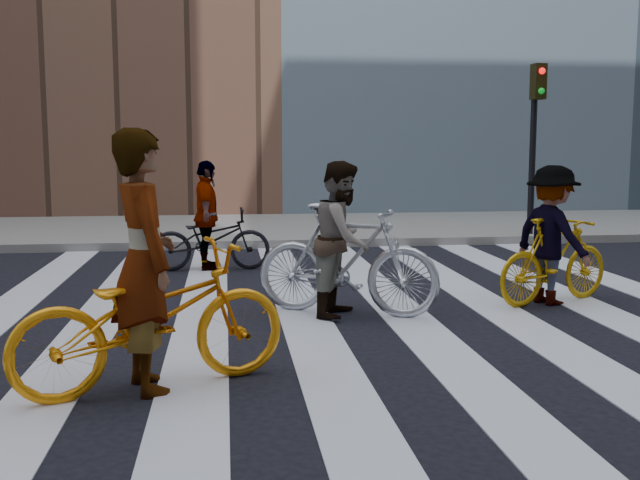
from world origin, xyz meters
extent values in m
plane|color=black|center=(0.00, 0.00, 0.00)|extent=(100.00, 100.00, 0.00)
cube|color=gray|center=(0.00, 7.50, 0.07)|extent=(100.00, 5.00, 0.15)
cube|color=silver|center=(-2.75, 0.00, 0.01)|extent=(0.55, 10.00, 0.01)
cube|color=silver|center=(-1.65, 0.00, 0.01)|extent=(0.55, 10.00, 0.01)
cube|color=silver|center=(-0.55, 0.00, 0.01)|extent=(0.55, 10.00, 0.01)
cube|color=silver|center=(0.55, 0.00, 0.01)|extent=(0.55, 10.00, 0.01)
cube|color=silver|center=(1.65, 0.00, 0.01)|extent=(0.55, 10.00, 0.01)
cube|color=silver|center=(2.75, 0.00, 0.01)|extent=(0.55, 10.00, 0.01)
cylinder|color=black|center=(4.40, 5.40, 1.60)|extent=(0.12, 0.12, 3.20)
cube|color=black|center=(4.40, 5.25, 3.00)|extent=(0.22, 0.28, 0.65)
sphere|color=red|center=(4.40, 5.10, 3.18)|extent=(0.12, 0.12, 0.12)
sphere|color=#0CCC26|center=(4.40, 5.10, 2.82)|extent=(0.12, 0.12, 0.12)
imported|color=orange|center=(-1.94, -2.56, 0.56)|extent=(2.25, 1.46, 1.12)
imported|color=silver|center=(-0.08, -0.28, 0.61)|extent=(2.09, 1.36, 1.22)
imported|color=#C68F0B|center=(2.43, 0.00, 0.51)|extent=(1.75, 1.09, 1.02)
imported|color=black|center=(-1.61, 2.86, 0.46)|extent=(1.77, 0.66, 0.92)
imported|color=slate|center=(-1.99, -2.56, 0.99)|extent=(0.70, 0.85, 1.98)
imported|color=slate|center=(-0.13, -0.28, 0.84)|extent=(0.92, 1.01, 1.68)
imported|color=slate|center=(2.38, 0.00, 0.81)|extent=(0.95, 1.19, 1.62)
imported|color=slate|center=(-1.66, 2.86, 0.81)|extent=(0.43, 0.96, 1.62)
camera|label=1|loc=(-1.38, -8.22, 1.87)|focal=42.00mm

